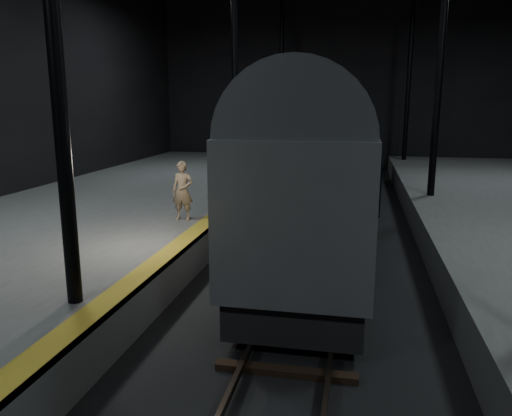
# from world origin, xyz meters

# --- Properties ---
(ground) EXTENTS (44.00, 44.00, 0.00)m
(ground) POSITION_xyz_m (0.00, 0.00, 0.00)
(ground) COLOR black
(ground) RESTS_ON ground
(platform_left) EXTENTS (9.00, 43.80, 1.00)m
(platform_left) POSITION_xyz_m (-7.50, 0.00, 0.50)
(platform_left) COLOR #51524F
(platform_left) RESTS_ON ground
(tactile_strip) EXTENTS (0.50, 43.80, 0.01)m
(tactile_strip) POSITION_xyz_m (-3.25, 0.00, 1.00)
(tactile_strip) COLOR olive
(tactile_strip) RESTS_ON platform_left
(track) EXTENTS (2.40, 43.00, 0.24)m
(track) POSITION_xyz_m (0.00, 0.00, 0.07)
(track) COLOR #3F3328
(track) RESTS_ON ground
(train) EXTENTS (2.87, 19.15, 5.12)m
(train) POSITION_xyz_m (-0.00, 5.86, 2.86)
(train) COLOR #A2A4A9
(train) RESTS_ON ground
(woman) EXTENTS (0.65, 0.44, 1.77)m
(woman) POSITION_xyz_m (-4.03, 2.33, 1.89)
(woman) COLOR #9D8160
(woman) RESTS_ON platform_left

